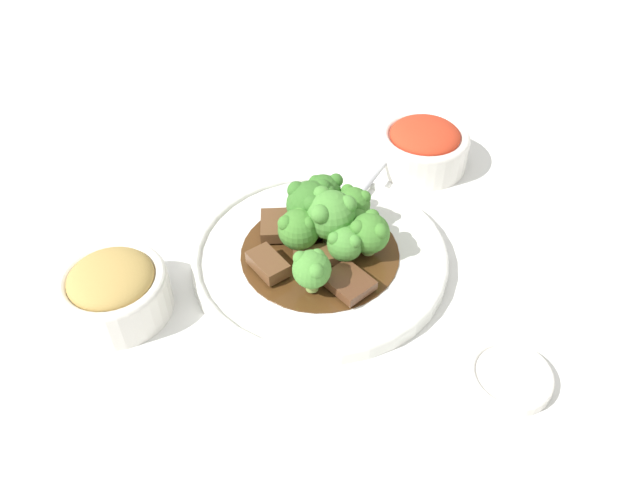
% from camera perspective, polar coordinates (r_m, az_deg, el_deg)
% --- Properties ---
extents(ground_plane, '(4.00, 4.00, 0.00)m').
position_cam_1_polar(ground_plane, '(0.70, 0.00, -2.03)').
color(ground_plane, white).
extents(main_plate, '(0.28, 0.28, 0.02)m').
position_cam_1_polar(main_plate, '(0.70, 0.00, -1.44)').
color(main_plate, white).
rests_on(main_plate, ground_plane).
extents(beef_strip_0, '(0.04, 0.05, 0.01)m').
position_cam_1_polar(beef_strip_0, '(0.71, -4.01, 1.34)').
color(beef_strip_0, brown).
rests_on(beef_strip_0, main_plate).
extents(beef_strip_1, '(0.06, 0.06, 0.01)m').
position_cam_1_polar(beef_strip_1, '(0.65, 2.62, -3.89)').
color(beef_strip_1, '#56331E').
rests_on(beef_strip_1, main_plate).
extents(beef_strip_2, '(0.06, 0.04, 0.01)m').
position_cam_1_polar(beef_strip_2, '(0.68, -0.44, -1.45)').
color(beef_strip_2, brown).
rests_on(beef_strip_2, main_plate).
extents(beef_strip_3, '(0.05, 0.05, 0.02)m').
position_cam_1_polar(beef_strip_3, '(0.67, -4.78, -2.19)').
color(beef_strip_3, brown).
rests_on(beef_strip_3, main_plate).
extents(broccoli_floret_0, '(0.05, 0.05, 0.06)m').
position_cam_1_polar(broccoli_floret_0, '(0.68, 1.03, 2.39)').
color(broccoli_floret_0, '#7FA84C').
rests_on(broccoli_floret_0, main_plate).
extents(broccoli_floret_1, '(0.06, 0.06, 0.06)m').
position_cam_1_polar(broccoli_floret_1, '(0.70, -0.85, 3.33)').
color(broccoli_floret_1, '#7FA84C').
rests_on(broccoli_floret_1, main_plate).
extents(broccoli_floret_2, '(0.05, 0.05, 0.05)m').
position_cam_1_polar(broccoli_floret_2, '(0.68, -1.96, 1.06)').
color(broccoli_floret_2, '#7FA84C').
rests_on(broccoli_floret_2, main_plate).
extents(broccoli_floret_3, '(0.04, 0.04, 0.05)m').
position_cam_1_polar(broccoli_floret_3, '(0.71, 3.00, 3.32)').
color(broccoli_floret_3, '#8EB756').
rests_on(broccoli_floret_3, main_plate).
extents(broccoli_floret_4, '(0.04, 0.04, 0.05)m').
position_cam_1_polar(broccoli_floret_4, '(0.71, 0.61, 4.36)').
color(broccoli_floret_4, '#8EB756').
rests_on(broccoli_floret_4, main_plate).
extents(broccoli_floret_5, '(0.04, 0.04, 0.05)m').
position_cam_1_polar(broccoli_floret_5, '(0.67, 4.53, 0.66)').
color(broccoli_floret_5, '#7FA84C').
rests_on(broccoli_floret_5, main_plate).
extents(broccoli_floret_6, '(0.04, 0.04, 0.04)m').
position_cam_1_polar(broccoli_floret_6, '(0.69, 3.27, 1.46)').
color(broccoli_floret_6, '#7FA84C').
rests_on(broccoli_floret_6, main_plate).
extents(broccoli_floret_7, '(0.04, 0.04, 0.05)m').
position_cam_1_polar(broccoli_floret_7, '(0.63, -0.76, -2.64)').
color(broccoli_floret_7, '#8EB756').
rests_on(broccoli_floret_7, main_plate).
extents(broccoli_floret_8, '(0.04, 0.04, 0.04)m').
position_cam_1_polar(broccoli_floret_8, '(0.66, 2.31, -0.26)').
color(broccoli_floret_8, '#7FA84C').
rests_on(broccoli_floret_8, main_plate).
extents(serving_spoon, '(0.11, 0.20, 0.01)m').
position_cam_1_polar(serving_spoon, '(0.75, 3.21, 3.66)').
color(serving_spoon, '#B7B7BC').
rests_on(serving_spoon, main_plate).
extents(side_bowl_kimchi, '(0.12, 0.12, 0.06)m').
position_cam_1_polar(side_bowl_kimchi, '(0.84, 9.45, 8.53)').
color(side_bowl_kimchi, white).
rests_on(side_bowl_kimchi, ground_plane).
extents(side_bowl_appetizer, '(0.11, 0.11, 0.06)m').
position_cam_1_polar(side_bowl_appetizer, '(0.67, -18.30, -4.29)').
color(side_bowl_appetizer, white).
rests_on(side_bowl_appetizer, ground_plane).
extents(sauce_dish, '(0.08, 0.08, 0.01)m').
position_cam_1_polar(sauce_dish, '(0.62, 17.03, -11.83)').
color(sauce_dish, white).
rests_on(sauce_dish, ground_plane).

